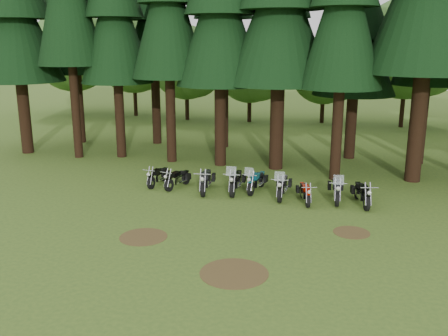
{
  "coord_description": "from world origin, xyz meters",
  "views": [
    {
      "loc": [
        4.48,
        -17.98,
        7.16
      ],
      "look_at": [
        -1.79,
        5.0,
        1.0
      ],
      "focal_mm": 40.0,
      "sensor_mm": 36.0,
      "label": 1
    }
  ],
  "objects_px": {
    "motorcycle_3": "(236,182)",
    "motorcycle_6": "(305,193)",
    "motorcycle_0": "(158,177)",
    "motorcycle_4": "(256,182)",
    "motorcycle_5": "(282,187)",
    "motorcycle_8": "(362,194)",
    "motorcycle_2": "(206,181)",
    "motorcycle_1": "(178,179)",
    "motorcycle_7": "(336,190)"
  },
  "relations": [
    {
      "from": "motorcycle_2",
      "to": "motorcycle_0",
      "type": "bearing_deg",
      "value": 162.21
    },
    {
      "from": "motorcycle_5",
      "to": "motorcycle_6",
      "type": "relative_size",
      "value": 1.21
    },
    {
      "from": "motorcycle_2",
      "to": "motorcycle_8",
      "type": "bearing_deg",
      "value": -9.48
    },
    {
      "from": "motorcycle_0",
      "to": "motorcycle_4",
      "type": "distance_m",
      "value": 5.01
    },
    {
      "from": "motorcycle_4",
      "to": "motorcycle_0",
      "type": "bearing_deg",
      "value": -169.37
    },
    {
      "from": "motorcycle_3",
      "to": "motorcycle_6",
      "type": "xyz_separation_m",
      "value": [
        3.39,
        -0.66,
        -0.1
      ]
    },
    {
      "from": "motorcycle_8",
      "to": "motorcycle_2",
      "type": "bearing_deg",
      "value": 165.18
    },
    {
      "from": "motorcycle_6",
      "to": "motorcycle_8",
      "type": "height_order",
      "value": "motorcycle_8"
    },
    {
      "from": "motorcycle_8",
      "to": "motorcycle_4",
      "type": "bearing_deg",
      "value": 157.12
    },
    {
      "from": "motorcycle_4",
      "to": "motorcycle_6",
      "type": "relative_size",
      "value": 1.14
    },
    {
      "from": "motorcycle_4",
      "to": "motorcycle_5",
      "type": "distance_m",
      "value": 1.49
    },
    {
      "from": "motorcycle_2",
      "to": "motorcycle_6",
      "type": "xyz_separation_m",
      "value": [
        4.82,
        -0.41,
        -0.08
      ]
    },
    {
      "from": "motorcycle_1",
      "to": "motorcycle_6",
      "type": "relative_size",
      "value": 1.02
    },
    {
      "from": "motorcycle_3",
      "to": "motorcycle_6",
      "type": "height_order",
      "value": "motorcycle_3"
    },
    {
      "from": "motorcycle_1",
      "to": "motorcycle_8",
      "type": "relative_size",
      "value": 0.9
    },
    {
      "from": "motorcycle_1",
      "to": "motorcycle_6",
      "type": "distance_m",
      "value": 6.39
    },
    {
      "from": "motorcycle_1",
      "to": "motorcycle_5",
      "type": "relative_size",
      "value": 0.84
    },
    {
      "from": "motorcycle_5",
      "to": "motorcycle_7",
      "type": "relative_size",
      "value": 1.0
    },
    {
      "from": "motorcycle_2",
      "to": "motorcycle_7",
      "type": "height_order",
      "value": "motorcycle_7"
    },
    {
      "from": "motorcycle_6",
      "to": "motorcycle_8",
      "type": "bearing_deg",
      "value": -8.71
    },
    {
      "from": "motorcycle_4",
      "to": "motorcycle_6",
      "type": "xyz_separation_m",
      "value": [
        2.46,
        -1.09,
        -0.05
      ]
    },
    {
      "from": "motorcycle_2",
      "to": "motorcycle_1",
      "type": "bearing_deg",
      "value": 162.54
    },
    {
      "from": "motorcycle_8",
      "to": "motorcycle_5",
      "type": "bearing_deg",
      "value": 163.44
    },
    {
      "from": "motorcycle_4",
      "to": "motorcycle_3",
      "type": "bearing_deg",
      "value": -147.68
    },
    {
      "from": "motorcycle_1",
      "to": "motorcycle_4",
      "type": "distance_m",
      "value": 3.92
    },
    {
      "from": "motorcycle_4",
      "to": "motorcycle_6",
      "type": "height_order",
      "value": "motorcycle_4"
    },
    {
      "from": "motorcycle_2",
      "to": "motorcycle_4",
      "type": "height_order",
      "value": "motorcycle_4"
    },
    {
      "from": "motorcycle_2",
      "to": "motorcycle_8",
      "type": "height_order",
      "value": "motorcycle_2"
    },
    {
      "from": "motorcycle_6",
      "to": "motorcycle_1",
      "type": "bearing_deg",
      "value": 158.0
    },
    {
      "from": "motorcycle_4",
      "to": "motorcycle_8",
      "type": "relative_size",
      "value": 1.0
    },
    {
      "from": "motorcycle_1",
      "to": "motorcycle_0",
      "type": "bearing_deg",
      "value": -174.88
    },
    {
      "from": "motorcycle_0",
      "to": "motorcycle_4",
      "type": "xyz_separation_m",
      "value": [
        5.0,
        0.26,
        0.05
      ]
    },
    {
      "from": "motorcycle_3",
      "to": "motorcycle_5",
      "type": "bearing_deg",
      "value": -8.01
    },
    {
      "from": "motorcycle_0",
      "to": "motorcycle_2",
      "type": "xyz_separation_m",
      "value": [
        2.65,
        -0.42,
        0.08
      ]
    },
    {
      "from": "motorcycle_4",
      "to": "motorcycle_6",
      "type": "distance_m",
      "value": 2.69
    },
    {
      "from": "motorcycle_0",
      "to": "motorcycle_6",
      "type": "bearing_deg",
      "value": -0.85
    },
    {
      "from": "motorcycle_2",
      "to": "motorcycle_4",
      "type": "xyz_separation_m",
      "value": [
        2.35,
        0.68,
        -0.03
      ]
    },
    {
      "from": "motorcycle_1",
      "to": "motorcycle_7",
      "type": "height_order",
      "value": "motorcycle_7"
    },
    {
      "from": "motorcycle_5",
      "to": "motorcycle_8",
      "type": "height_order",
      "value": "motorcycle_5"
    },
    {
      "from": "motorcycle_5",
      "to": "motorcycle_4",
      "type": "bearing_deg",
      "value": 154.49
    },
    {
      "from": "motorcycle_5",
      "to": "motorcycle_8",
      "type": "distance_m",
      "value": 3.6
    },
    {
      "from": "motorcycle_3",
      "to": "motorcycle_1",
      "type": "bearing_deg",
      "value": 176.98
    },
    {
      "from": "motorcycle_5",
      "to": "motorcycle_8",
      "type": "relative_size",
      "value": 1.06
    },
    {
      "from": "motorcycle_1",
      "to": "motorcycle_8",
      "type": "height_order",
      "value": "motorcycle_8"
    },
    {
      "from": "motorcycle_3",
      "to": "motorcycle_8",
      "type": "distance_m",
      "value": 5.89
    },
    {
      "from": "motorcycle_0",
      "to": "motorcycle_6",
      "type": "distance_m",
      "value": 7.51
    },
    {
      "from": "motorcycle_8",
      "to": "motorcycle_1",
      "type": "bearing_deg",
      "value": 163.78
    },
    {
      "from": "motorcycle_4",
      "to": "motorcycle_8",
      "type": "height_order",
      "value": "motorcycle_4"
    },
    {
      "from": "motorcycle_1",
      "to": "motorcycle_3",
      "type": "distance_m",
      "value": 2.97
    },
    {
      "from": "motorcycle_2",
      "to": "motorcycle_8",
      "type": "distance_m",
      "value": 7.31
    }
  ]
}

